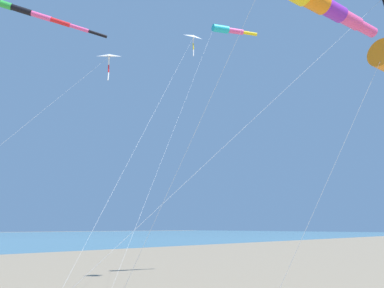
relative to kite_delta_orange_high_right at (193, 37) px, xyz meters
name	(u,v)px	position (x,y,z in m)	size (l,w,h in m)	color
kite_delta_orange_high_right	(193,37)	(0.00, 0.00, 0.00)	(6.11, 13.80, 19.51)	white
kite_delta_blue_topmost	(108,57)	(-0.25, 7.71, -4.48)	(4.84, 12.71, 14.94)	white
kite_windsock_long_streamer_right	(35,14)	(1.02, 11.94, -2.76)	(3.43, 12.45, 17.01)	green
kite_windsock_black_fish_shape	(229,30)	(0.09, -4.56, 2.54)	(6.48, 18.03, 21.98)	#1EB7C6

